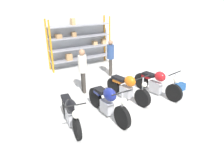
# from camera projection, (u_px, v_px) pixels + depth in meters

# --- Properties ---
(ground_plane) EXTENTS (30.00, 30.00, 0.00)m
(ground_plane) POSITION_uv_depth(u_px,v_px,m) (118.00, 107.00, 7.35)
(ground_plane) COLOR silver
(back_wall) EXTENTS (30.00, 0.08, 3.60)m
(back_wall) POSITION_uv_depth(u_px,v_px,m) (61.00, 32.00, 10.70)
(back_wall) COLOR silver
(back_wall) RESTS_ON ground_plane
(shelving_rack) EXTENTS (3.24, 0.63, 2.47)m
(shelving_rack) POSITION_uv_depth(u_px,v_px,m) (80.00, 42.00, 11.02)
(shelving_rack) COLOR orange
(shelving_rack) RESTS_ON ground_plane
(motorcycle_black) EXTENTS (0.60, 1.99, 0.98)m
(motorcycle_black) POSITION_uv_depth(u_px,v_px,m) (70.00, 112.00, 6.17)
(motorcycle_black) COLOR black
(motorcycle_black) RESTS_ON ground_plane
(motorcycle_blue) EXTENTS (0.65, 2.20, 1.10)m
(motorcycle_blue) POSITION_uv_depth(u_px,v_px,m) (108.00, 102.00, 6.61)
(motorcycle_blue) COLOR black
(motorcycle_blue) RESTS_ON ground_plane
(motorcycle_orange) EXTENTS (0.70, 2.05, 1.05)m
(motorcycle_orange) POSITION_uv_depth(u_px,v_px,m) (127.00, 88.00, 7.73)
(motorcycle_orange) COLOR black
(motorcycle_orange) RESTS_ON ground_plane
(motorcycle_red) EXTENTS (0.71, 2.14, 1.06)m
(motorcycle_red) POSITION_uv_depth(u_px,v_px,m) (157.00, 83.00, 8.06)
(motorcycle_red) COLOR black
(motorcycle_red) RESTS_ON ground_plane
(person_browsing) EXTENTS (0.37, 0.37, 1.69)m
(person_browsing) POSITION_uv_depth(u_px,v_px,m) (83.00, 68.00, 8.09)
(person_browsing) COLOR #38332D
(person_browsing) RESTS_ON ground_plane
(person_near_rack) EXTENTS (0.45, 0.45, 1.64)m
(person_near_rack) POSITION_uv_depth(u_px,v_px,m) (111.00, 55.00, 9.87)
(person_near_rack) COLOR #38332D
(person_near_rack) RESTS_ON ground_plane
(toolbox) EXTENTS (0.44, 0.26, 0.28)m
(toolbox) POSITION_uv_depth(u_px,v_px,m) (179.00, 87.00, 8.58)
(toolbox) COLOR #1E4C8C
(toolbox) RESTS_ON ground_plane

